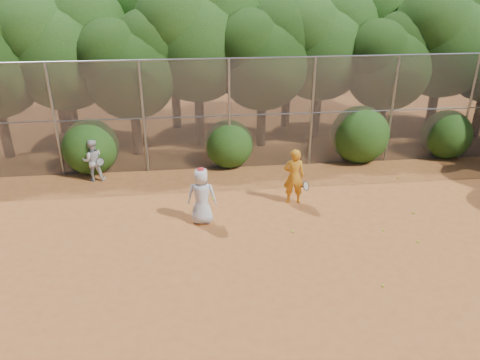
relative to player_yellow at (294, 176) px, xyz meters
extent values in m
plane|color=#995222|center=(-0.74, -3.00, -0.90)|extent=(80.00, 80.00, 0.00)
cylinder|color=gray|center=(-7.74, 3.00, 1.10)|extent=(0.09, 0.09, 4.00)
cylinder|color=gray|center=(-4.74, 3.00, 1.10)|extent=(0.09, 0.09, 4.00)
cylinder|color=gray|center=(-1.74, 3.00, 1.10)|extent=(0.09, 0.09, 4.00)
cylinder|color=gray|center=(1.26, 3.00, 1.10)|extent=(0.09, 0.09, 4.00)
cylinder|color=gray|center=(4.26, 3.00, 1.10)|extent=(0.09, 0.09, 4.00)
cylinder|color=gray|center=(7.26, 3.00, 1.10)|extent=(0.09, 0.09, 4.00)
cylinder|color=gray|center=(-0.74, 3.00, 3.10)|extent=(20.00, 0.05, 0.05)
cylinder|color=gray|center=(-0.74, 3.00, 1.10)|extent=(20.00, 0.04, 0.04)
cube|color=slate|center=(-0.74, 3.00, 1.10)|extent=(20.00, 0.02, 4.00)
cylinder|color=black|center=(-10.24, 5.00, 0.29)|extent=(0.38, 0.38, 2.38)
sphere|color=black|center=(-9.48, 5.38, 3.57)|extent=(3.05, 3.05, 3.05)
cylinder|color=black|center=(-7.74, 5.50, 0.36)|extent=(0.38, 0.38, 2.52)
sphere|color=#1C3F0F|center=(-7.74, 5.50, 2.83)|extent=(4.03, 4.03, 4.03)
sphere|color=#1C3F0F|center=(-6.93, 5.90, 3.84)|extent=(3.23, 3.23, 3.23)
sphere|color=#1C3F0F|center=(-8.45, 5.20, 3.64)|extent=(3.02, 3.02, 3.02)
cylinder|color=black|center=(-5.24, 4.80, 0.18)|extent=(0.36, 0.36, 2.17)
sphere|color=black|center=(-5.24, 4.80, 2.31)|extent=(3.47, 3.47, 3.47)
sphere|color=black|center=(-4.55, 5.15, 3.18)|extent=(2.78, 2.78, 2.78)
sphere|color=black|center=(-5.85, 4.54, 3.01)|extent=(2.60, 2.60, 2.60)
cylinder|color=black|center=(-2.74, 5.80, 0.43)|extent=(0.39, 0.39, 2.66)
sphere|color=#1C3F0F|center=(-2.74, 5.80, 3.04)|extent=(4.26, 4.26, 4.26)
sphere|color=#1C3F0F|center=(-1.89, 6.22, 4.10)|extent=(3.40, 3.40, 3.40)
sphere|color=#1C3F0F|center=(-3.49, 5.48, 3.89)|extent=(3.19, 3.19, 3.19)
cylinder|color=black|center=(-0.24, 5.20, 0.24)|extent=(0.37, 0.37, 2.27)
sphere|color=black|center=(-0.24, 5.20, 2.47)|extent=(3.64, 3.64, 3.64)
sphere|color=black|center=(0.49, 5.56, 3.38)|extent=(2.91, 2.91, 2.91)
sphere|color=black|center=(-0.88, 4.93, 3.19)|extent=(2.73, 2.73, 2.73)
cylinder|color=black|center=(2.26, 6.00, 0.32)|extent=(0.38, 0.38, 2.45)
sphere|color=#1C3F0F|center=(2.26, 6.00, 2.73)|extent=(3.92, 3.92, 3.92)
sphere|color=#1C3F0F|center=(3.04, 6.39, 3.71)|extent=(3.14, 3.14, 3.14)
sphere|color=#1C3F0F|center=(1.57, 5.71, 3.51)|extent=(2.94, 2.94, 2.94)
cylinder|color=black|center=(4.76, 5.00, 0.15)|extent=(0.36, 0.36, 2.10)
sphere|color=black|center=(4.76, 5.00, 2.21)|extent=(3.36, 3.36, 3.36)
sphere|color=black|center=(5.43, 5.34, 3.05)|extent=(2.69, 2.69, 2.69)
sphere|color=black|center=(4.17, 4.75, 2.88)|extent=(2.52, 2.52, 2.52)
cylinder|color=black|center=(7.26, 5.60, 0.39)|extent=(0.39, 0.39, 2.59)
sphere|color=#1C3F0F|center=(7.26, 5.60, 2.93)|extent=(4.14, 4.14, 4.14)
sphere|color=#1C3F0F|center=(8.09, 6.01, 3.97)|extent=(3.32, 3.32, 3.32)
sphere|color=#1C3F0F|center=(6.53, 5.29, 3.76)|extent=(3.11, 3.11, 3.11)
cylinder|color=black|center=(9.26, 5.30, 0.25)|extent=(0.37, 0.37, 2.31)
cylinder|color=black|center=(-8.74, 7.80, 0.41)|extent=(0.39, 0.39, 2.62)
sphere|color=#1C3F0F|center=(-8.74, 7.80, 2.98)|extent=(4.20, 4.20, 4.20)
sphere|color=#1C3F0F|center=(-7.90, 8.22, 4.03)|extent=(3.36, 3.36, 3.36)
sphere|color=#1C3F0F|center=(-9.48, 7.48, 3.82)|extent=(3.15, 3.15, 3.15)
cylinder|color=black|center=(-3.74, 8.00, 0.50)|extent=(0.40, 0.40, 2.80)
sphere|color=#1C3F0F|center=(-3.74, 8.00, 3.24)|extent=(4.48, 4.48, 4.48)
sphere|color=#1C3F0F|center=(-2.84, 8.45, 4.36)|extent=(3.58, 3.58, 3.58)
sphere|color=#1C3F0F|center=(-4.52, 7.66, 4.14)|extent=(3.36, 3.36, 3.36)
cylinder|color=black|center=(1.26, 7.60, 0.36)|extent=(0.38, 0.38, 2.52)
sphere|color=#1C3F0F|center=(1.26, 7.60, 2.83)|extent=(4.03, 4.03, 4.03)
sphere|color=#1C3F0F|center=(2.07, 8.00, 3.84)|extent=(3.23, 3.23, 3.23)
sphere|color=#1C3F0F|center=(0.55, 7.30, 3.64)|extent=(3.02, 3.02, 3.02)
cylinder|color=black|center=(5.76, 8.20, 0.46)|extent=(0.40, 0.40, 2.73)
sphere|color=#1C3F0F|center=(5.76, 8.20, 3.14)|extent=(4.37, 4.37, 4.37)
sphere|color=#1C3F0F|center=(6.63, 8.64, 4.23)|extent=(3.49, 3.49, 3.49)
sphere|color=#1C3F0F|center=(4.99, 7.87, 4.01)|extent=(3.28, 3.28, 3.28)
sphere|color=#1C3F0F|center=(-6.74, 3.30, 0.10)|extent=(2.00, 2.00, 2.00)
sphere|color=#1C3F0F|center=(-1.74, 3.30, 0.00)|extent=(1.80, 1.80, 1.80)
sphere|color=#1C3F0F|center=(3.26, 3.30, 0.20)|extent=(2.20, 2.20, 2.20)
sphere|color=#1C3F0F|center=(6.76, 3.30, 0.05)|extent=(1.90, 1.90, 1.90)
imported|color=orange|center=(0.00, 0.00, 0.00)|extent=(0.68, 0.47, 1.80)
torus|color=black|center=(0.35, -0.20, -0.25)|extent=(0.32, 0.33, 0.28)
cylinder|color=black|center=(0.20, -0.07, -0.35)|extent=(0.22, 0.20, 0.15)
imported|color=silver|center=(-2.90, -0.94, -0.04)|extent=(0.91, 0.67, 1.71)
ellipsoid|color=red|center=(-2.90, -0.94, 0.77)|extent=(0.22, 0.22, 0.13)
sphere|color=#BCD727|center=(-2.60, -1.14, -0.05)|extent=(0.07, 0.07, 0.07)
imported|color=silver|center=(-6.53, 2.40, -0.15)|extent=(0.79, 0.65, 1.50)
torus|color=black|center=(-6.23, 2.10, -0.10)|extent=(0.33, 0.22, 0.28)
cylinder|color=black|center=(-6.19, 2.29, -0.20)|extent=(0.09, 0.27, 0.15)
sphere|color=#BCD727|center=(2.19, -2.00, -0.87)|extent=(0.07, 0.07, 0.07)
sphere|color=#BCD727|center=(3.48, -1.16, -0.87)|extent=(0.07, 0.07, 0.07)
sphere|color=#BCD727|center=(1.21, -4.45, -0.87)|extent=(0.07, 0.07, 0.07)
sphere|color=#BCD727|center=(2.89, -2.71, -0.87)|extent=(0.07, 0.07, 0.07)
sphere|color=#BCD727|center=(-0.39, -1.81, -0.87)|extent=(0.07, 0.07, 0.07)
sphere|color=#BCD727|center=(4.07, 1.36, -0.87)|extent=(0.07, 0.07, 0.07)
camera|label=1|loc=(-3.10, -12.93, 6.04)|focal=35.00mm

